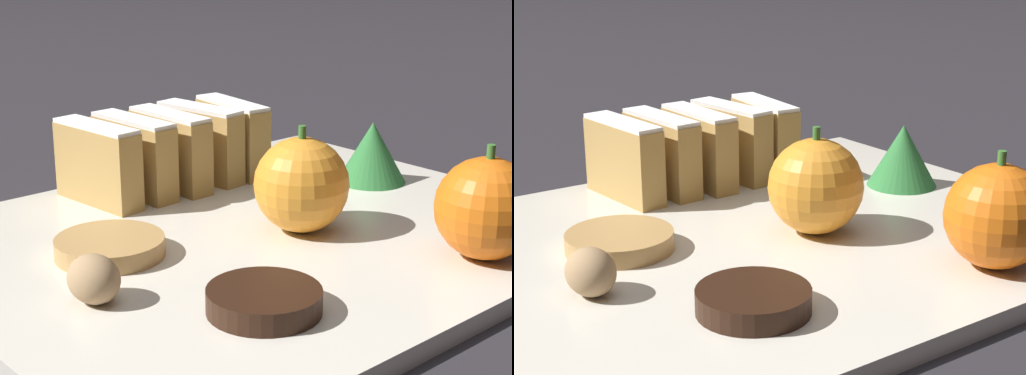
% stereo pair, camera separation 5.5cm
% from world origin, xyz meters
% --- Properties ---
extents(ground_plane, '(6.00, 6.00, 0.00)m').
position_xyz_m(ground_plane, '(0.00, 0.00, 0.00)').
color(ground_plane, '#28262B').
extents(serving_platter, '(0.34, 0.41, 0.01)m').
position_xyz_m(serving_platter, '(0.00, 0.00, 0.01)').
color(serving_platter, silver).
rests_on(serving_platter, ground_plane).
extents(stollen_slice_front, '(0.08, 0.03, 0.06)m').
position_xyz_m(stollen_slice_front, '(-0.12, -0.04, 0.04)').
color(stollen_slice_front, tan).
rests_on(stollen_slice_front, serving_platter).
extents(stollen_slice_second, '(0.08, 0.03, 0.06)m').
position_xyz_m(stollen_slice_second, '(-0.12, -0.01, 0.04)').
color(stollen_slice_second, tan).
rests_on(stollen_slice_second, serving_platter).
extents(stollen_slice_third, '(0.08, 0.02, 0.06)m').
position_xyz_m(stollen_slice_third, '(-0.12, 0.02, 0.04)').
color(stollen_slice_third, tan).
rests_on(stollen_slice_third, serving_platter).
extents(stollen_slice_fourth, '(0.08, 0.03, 0.06)m').
position_xyz_m(stollen_slice_fourth, '(-0.12, 0.05, 0.04)').
color(stollen_slice_fourth, tan).
rests_on(stollen_slice_fourth, serving_platter).
extents(stollen_slice_fifth, '(0.08, 0.03, 0.06)m').
position_xyz_m(stollen_slice_fifth, '(-0.12, 0.08, 0.04)').
color(stollen_slice_fifth, tan).
rests_on(stollen_slice_fifth, serving_platter).
extents(orange_near, '(0.06, 0.06, 0.07)m').
position_xyz_m(orange_near, '(0.02, 0.02, 0.04)').
color(orange_near, orange).
rests_on(orange_near, serving_platter).
extents(orange_far, '(0.06, 0.06, 0.07)m').
position_xyz_m(orange_far, '(0.13, 0.07, 0.04)').
color(orange_far, orange).
rests_on(orange_far, serving_platter).
extents(walnut, '(0.03, 0.03, 0.03)m').
position_xyz_m(walnut, '(0.02, -0.14, 0.03)').
color(walnut, tan).
rests_on(walnut, serving_platter).
extents(chocolate_cookie, '(0.06, 0.06, 0.01)m').
position_xyz_m(chocolate_cookie, '(0.09, -0.08, 0.02)').
color(chocolate_cookie, black).
rests_on(chocolate_cookie, serving_platter).
extents(gingerbread_cookie, '(0.07, 0.07, 0.01)m').
position_xyz_m(gingerbread_cookie, '(-0.03, -0.10, 0.02)').
color(gingerbread_cookie, tan).
rests_on(gingerbread_cookie, serving_platter).
extents(evergreen_sprig, '(0.05, 0.05, 0.05)m').
position_xyz_m(evergreen_sprig, '(-0.02, 0.14, 0.04)').
color(evergreen_sprig, '#2D7538').
rests_on(evergreen_sprig, serving_platter).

